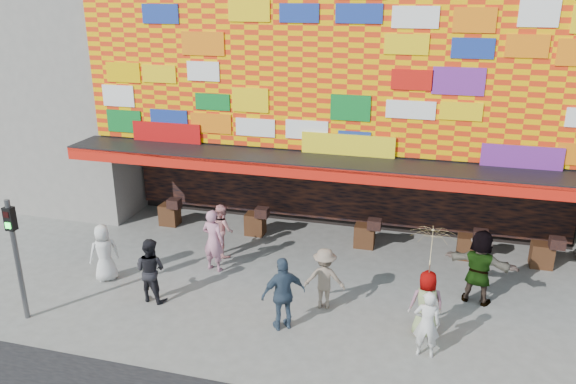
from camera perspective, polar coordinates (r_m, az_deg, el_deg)
name	(u,v)px	position (r m, az deg, el deg)	size (l,w,h in m)	color
ground	(294,322)	(13.57, 0.62, -13.05)	(90.00, 90.00, 0.00)	slate
shop_building	(357,58)	(19.55, 6.98, 13.35)	(15.20, 9.40, 10.00)	gray
neighbor_left	(23,28)	(24.84, -25.31, 14.79)	(11.00, 8.00, 12.00)	gray
signal_left	(15,247)	(14.28, -25.99, -5.01)	(0.22, 0.20, 3.00)	#59595B
ped_a	(104,253)	(15.78, -18.18, -5.89)	(0.77, 0.50, 1.59)	silver
ped_b	(213,240)	(15.62, -7.61, -4.89)	(0.65, 0.43, 1.78)	#BD7A93
ped_c	(151,270)	(14.46, -13.79, -7.68)	(0.81, 0.63, 1.66)	black
ped_d	(325,278)	(13.80, 3.73, -8.76)	(1.01, 0.58, 1.56)	#81705E
ped_e	(283,294)	(12.91, -0.46, -10.30)	(1.04, 0.43, 1.78)	#34475C
ped_f	(479,267)	(14.68, 18.86, -7.22)	(1.78, 0.57, 1.92)	gray
ped_g	(426,304)	(13.11, 13.87, -10.96)	(0.77, 0.50, 1.57)	gray
ped_h	(427,324)	(12.44, 13.91, -12.89)	(0.56, 0.37, 1.53)	silver
ped_i	(222,230)	(16.53, -6.72, -3.82)	(0.76, 0.59, 1.57)	pink
parasol	(432,248)	(12.48, 14.38, -5.51)	(1.11, 1.13, 1.87)	#FFEAA0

